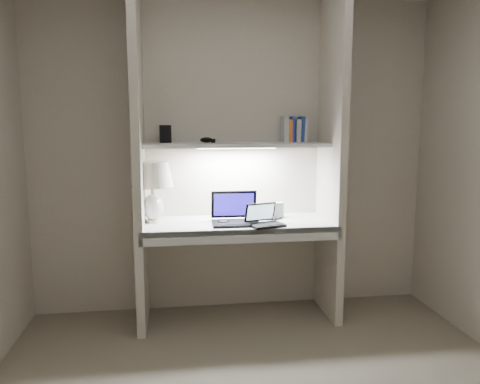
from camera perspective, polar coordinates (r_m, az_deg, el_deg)
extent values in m
cube|color=beige|center=(3.78, -0.83, 4.38)|extent=(3.20, 0.01, 2.50)
cube|color=beige|center=(3.49, -12.25, 3.84)|extent=(0.06, 0.55, 2.50)
cube|color=beige|center=(3.68, 11.10, 4.11)|extent=(0.06, 0.55, 2.50)
cube|color=white|center=(3.58, -0.25, -3.93)|extent=(1.40, 0.55, 0.04)
cube|color=silver|center=(3.34, 0.35, -5.39)|extent=(1.46, 0.03, 0.10)
cube|color=silver|center=(3.60, -0.47, 5.76)|extent=(1.40, 0.36, 0.03)
cube|color=white|center=(3.60, -0.47, 5.41)|extent=(0.60, 0.04, 0.02)
cylinder|color=white|center=(3.62, -10.52, -3.46)|extent=(0.12, 0.12, 0.02)
ellipsoid|color=white|center=(3.60, -10.56, -1.83)|extent=(0.16, 0.16, 0.20)
cylinder|color=white|center=(3.58, -10.61, -0.02)|extent=(0.03, 0.03, 0.08)
sphere|color=#FFD899|center=(3.57, -10.65, 1.31)|extent=(0.05, 0.05, 0.05)
cube|color=black|center=(3.48, -0.51, -3.83)|extent=(0.35, 0.25, 0.02)
cube|color=black|center=(3.48, -0.52, -3.67)|extent=(0.30, 0.18, 0.00)
cube|color=black|center=(3.60, -0.78, -1.51)|extent=(0.35, 0.07, 0.22)
cube|color=#2516BF|center=(3.59, -0.76, -1.53)|extent=(0.31, 0.05, 0.18)
cube|color=black|center=(3.42, 3.25, -4.04)|extent=(0.28, 0.23, 0.02)
cube|color=black|center=(3.42, 3.25, -3.89)|extent=(0.23, 0.17, 0.00)
cube|color=black|center=(3.50, 2.46, -2.45)|extent=(0.25, 0.12, 0.14)
cube|color=silver|center=(3.49, 2.51, -2.47)|extent=(0.22, 0.10, 0.12)
cube|color=silver|center=(3.72, 4.56, -2.23)|extent=(0.10, 0.08, 0.12)
ellipsoid|color=black|center=(3.48, -2.06, -3.67)|extent=(0.11, 0.09, 0.04)
torus|color=black|center=(3.69, 4.33, -3.17)|extent=(0.12, 0.12, 0.01)
cube|color=yellow|center=(3.59, -10.53, -3.70)|extent=(0.09, 0.09, 0.00)
cube|color=silver|center=(3.81, 7.81, 7.41)|extent=(0.03, 0.13, 0.18)
cube|color=navy|center=(3.80, 7.44, 7.59)|extent=(0.04, 0.13, 0.20)
cube|color=beige|center=(3.79, 6.94, 7.42)|extent=(0.04, 0.13, 0.18)
cube|color=#2634A6|center=(3.78, 6.35, 7.60)|extent=(0.02, 0.13, 0.20)
cube|color=orange|center=(3.77, 5.96, 7.44)|extent=(0.03, 0.13, 0.18)
cube|color=silver|center=(3.77, 5.47, 7.61)|extent=(0.04, 0.13, 0.20)
cube|color=black|center=(3.66, -9.08, 7.00)|extent=(0.09, 0.08, 0.14)
ellipsoid|color=black|center=(3.61, -4.12, 6.34)|extent=(0.11, 0.09, 0.04)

